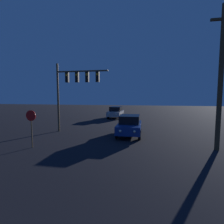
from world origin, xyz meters
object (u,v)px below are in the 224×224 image
(car_far, at_px, (116,112))
(utility_pole, at_px, (221,77))
(car_near, at_px, (129,125))
(traffic_signal_mast, at_px, (73,84))
(stop_sign, at_px, (31,122))

(car_far, distance_m, utility_pole, 16.66)
(car_near, distance_m, car_far, 11.36)
(traffic_signal_mast, xyz_separation_m, utility_pole, (10.67, -3.41, 0.07))
(utility_pole, bearing_deg, traffic_signal_mast, 162.26)
(car_far, relative_size, stop_sign, 1.69)
(car_near, distance_m, stop_sign, 7.40)
(car_near, relative_size, utility_pole, 0.47)
(traffic_signal_mast, bearing_deg, car_near, -5.98)
(car_far, distance_m, stop_sign, 15.77)
(car_far, height_order, traffic_signal_mast, traffic_signal_mast)
(car_far, distance_m, traffic_signal_mast, 11.18)
(stop_sign, distance_m, utility_pole, 11.80)
(traffic_signal_mast, xyz_separation_m, stop_sign, (-0.68, -5.08, -2.67))
(stop_sign, bearing_deg, car_far, 79.83)
(traffic_signal_mast, distance_m, stop_sign, 5.78)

